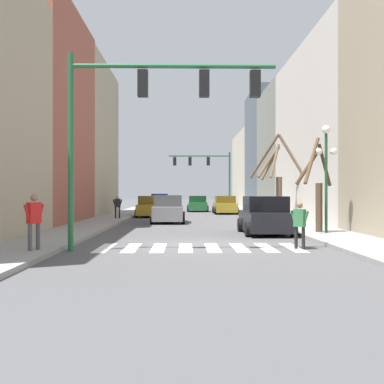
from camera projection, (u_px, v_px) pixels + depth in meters
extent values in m
plane|color=#4C4C4F|center=(198.00, 245.00, 15.73)|extent=(240.00, 240.00, 0.00)
cube|color=gray|center=(38.00, 243.00, 15.63)|extent=(2.53, 90.00, 0.15)
cube|color=gray|center=(356.00, 243.00, 15.82)|extent=(2.53, 90.00, 0.15)
cube|color=#934C3D|center=(27.00, 117.00, 26.70)|extent=(6.00, 10.16, 12.71)
cube|color=tan|center=(73.00, 140.00, 37.49)|extent=(6.00, 11.43, 12.50)
cube|color=beige|center=(345.00, 134.00, 28.80)|extent=(6.00, 14.66, 11.24)
cube|color=gray|center=(298.00, 151.00, 40.79)|extent=(6.00, 9.34, 11.33)
cube|color=#515B66|center=(277.00, 151.00, 50.07)|extent=(6.00, 9.21, 13.12)
cube|color=#BCB299|center=(260.00, 170.00, 61.65)|extent=(6.00, 13.98, 10.03)
cube|color=white|center=(105.00, 248.00, 14.94)|extent=(0.45, 2.60, 0.01)
cube|color=white|center=(132.00, 248.00, 14.95)|extent=(0.45, 2.60, 0.01)
cube|color=white|center=(159.00, 248.00, 14.97)|extent=(0.45, 2.60, 0.01)
cube|color=white|center=(186.00, 248.00, 14.98)|extent=(0.45, 2.60, 0.01)
cube|color=white|center=(213.00, 248.00, 15.00)|extent=(0.45, 2.60, 0.01)
cube|color=white|center=(239.00, 248.00, 15.01)|extent=(0.45, 2.60, 0.01)
cube|color=white|center=(266.00, 248.00, 15.03)|extent=(0.45, 2.60, 0.01)
cube|color=white|center=(293.00, 247.00, 15.04)|extent=(0.45, 2.60, 0.01)
cylinder|color=#236038|center=(71.00, 152.00, 14.12)|extent=(0.18, 0.18, 6.25)
cylinder|color=#236038|center=(174.00, 66.00, 14.19)|extent=(6.47, 0.14, 0.14)
cube|color=black|center=(143.00, 83.00, 14.17)|extent=(0.32, 0.28, 0.84)
cube|color=black|center=(204.00, 84.00, 14.20)|extent=(0.32, 0.28, 0.84)
cube|color=black|center=(255.00, 84.00, 14.23)|extent=(0.32, 0.28, 0.84)
cylinder|color=#236038|center=(230.00, 182.00, 45.25)|extent=(0.18, 0.18, 6.01)
cylinder|color=#236038|center=(199.00, 156.00, 45.21)|extent=(6.15, 0.14, 0.14)
cube|color=black|center=(208.00, 161.00, 45.22)|extent=(0.32, 0.28, 0.84)
cube|color=black|center=(190.00, 161.00, 45.19)|extent=(0.32, 0.28, 0.84)
cube|color=black|center=(175.00, 161.00, 45.17)|extent=(0.32, 0.28, 0.84)
cylinder|color=#1E4C2D|center=(326.00, 183.00, 19.22)|extent=(0.12, 0.12, 4.23)
sphere|color=white|center=(326.00, 130.00, 19.23)|extent=(0.36, 0.36, 0.36)
sphere|color=white|center=(319.00, 151.00, 19.22)|extent=(0.31, 0.31, 0.31)
sphere|color=white|center=(334.00, 151.00, 19.23)|extent=(0.31, 0.31, 0.31)
cube|color=navy|center=(160.00, 205.00, 48.63)|extent=(1.86, 4.45, 0.89)
cube|color=#0E1C46|center=(160.00, 197.00, 48.63)|extent=(1.72, 2.31, 0.73)
cylinder|color=black|center=(152.00, 207.00, 49.99)|extent=(0.22, 0.64, 0.64)
cylinder|color=black|center=(169.00, 207.00, 50.03)|extent=(0.22, 0.64, 0.64)
cylinder|color=black|center=(150.00, 208.00, 47.24)|extent=(0.22, 0.64, 0.64)
cylinder|color=black|center=(168.00, 208.00, 47.27)|extent=(0.22, 0.64, 0.64)
cube|color=#236B38|center=(197.00, 206.00, 45.38)|extent=(1.84, 4.16, 0.77)
cube|color=#133A1E|center=(197.00, 199.00, 45.39)|extent=(1.69, 2.16, 0.63)
cylinder|color=black|center=(188.00, 208.00, 46.66)|extent=(0.22, 0.64, 0.64)
cylinder|color=black|center=(206.00, 208.00, 46.69)|extent=(0.22, 0.64, 0.64)
cylinder|color=black|center=(188.00, 209.00, 44.08)|extent=(0.22, 0.64, 0.64)
cylinder|color=black|center=(207.00, 209.00, 44.11)|extent=(0.22, 0.64, 0.64)
cube|color=gray|center=(168.00, 213.00, 27.86)|extent=(1.79, 4.12, 0.84)
cube|color=#464648|center=(168.00, 201.00, 27.86)|extent=(1.65, 2.14, 0.69)
cylinder|color=black|center=(183.00, 219.00, 26.60)|extent=(0.22, 0.64, 0.64)
cylinder|color=black|center=(152.00, 219.00, 26.57)|extent=(0.22, 0.64, 0.64)
cylinder|color=black|center=(183.00, 216.00, 29.15)|extent=(0.22, 0.64, 0.64)
cylinder|color=black|center=(155.00, 217.00, 29.12)|extent=(0.22, 0.64, 0.64)
cube|color=black|center=(265.00, 221.00, 20.08)|extent=(1.88, 4.17, 0.83)
cube|color=black|center=(265.00, 204.00, 20.08)|extent=(1.73, 2.17, 0.68)
cylinder|color=black|center=(240.00, 225.00, 21.35)|extent=(0.22, 0.64, 0.64)
cylinder|color=black|center=(280.00, 225.00, 21.38)|extent=(0.22, 0.64, 0.64)
cylinder|color=black|center=(248.00, 229.00, 18.76)|extent=(0.22, 0.64, 0.64)
cylinder|color=black|center=(294.00, 229.00, 18.80)|extent=(0.22, 0.64, 0.64)
cube|color=#A38423|center=(225.00, 207.00, 40.24)|extent=(1.84, 4.52, 0.79)
cube|color=#594813|center=(225.00, 199.00, 40.24)|extent=(1.70, 2.35, 0.64)
cylinder|color=black|center=(213.00, 210.00, 41.63)|extent=(0.22, 0.64, 0.64)
cylinder|color=black|center=(234.00, 210.00, 41.66)|extent=(0.22, 0.64, 0.64)
cylinder|color=black|center=(216.00, 211.00, 38.82)|extent=(0.22, 0.64, 0.64)
cylinder|color=black|center=(237.00, 211.00, 38.85)|extent=(0.22, 0.64, 0.64)
cube|color=#A38423|center=(150.00, 209.00, 34.94)|extent=(1.81, 4.29, 0.80)
cube|color=#594813|center=(150.00, 200.00, 34.95)|extent=(1.66, 2.23, 0.65)
cylinder|color=black|center=(140.00, 212.00, 36.26)|extent=(0.22, 0.64, 0.64)
cylinder|color=black|center=(163.00, 212.00, 36.29)|extent=(0.22, 0.64, 0.64)
cylinder|color=black|center=(136.00, 213.00, 33.60)|extent=(0.22, 0.64, 0.64)
cylinder|color=black|center=(161.00, 213.00, 33.63)|extent=(0.22, 0.64, 0.64)
cylinder|color=black|center=(296.00, 238.00, 14.68)|extent=(0.11, 0.11, 0.73)
cylinder|color=black|center=(303.00, 238.00, 14.50)|extent=(0.11, 0.11, 0.73)
cube|color=#337542|center=(300.00, 218.00, 14.59)|extent=(0.40, 0.39, 0.58)
sphere|color=#8C664C|center=(300.00, 205.00, 14.60)|extent=(0.21, 0.21, 0.21)
cylinder|color=#337542|center=(294.00, 219.00, 14.73)|extent=(0.24, 0.23, 0.56)
cylinder|color=#337542|center=(305.00, 219.00, 14.46)|extent=(0.24, 0.23, 0.56)
cylinder|color=black|center=(119.00, 213.00, 30.24)|extent=(0.11, 0.11, 0.74)
cylinder|color=black|center=(116.00, 213.00, 30.13)|extent=(0.11, 0.11, 0.74)
cube|color=black|center=(118.00, 203.00, 30.19)|extent=(0.41, 0.33, 0.58)
sphere|color=beige|center=(118.00, 197.00, 30.19)|extent=(0.21, 0.21, 0.21)
cylinder|color=black|center=(121.00, 203.00, 30.27)|extent=(0.27, 0.17, 0.56)
cylinder|color=black|center=(114.00, 204.00, 30.11)|extent=(0.27, 0.17, 0.56)
cylinder|color=#4C4C51|center=(30.00, 237.00, 13.05)|extent=(0.12, 0.12, 0.79)
cylinder|color=#4C4C51|center=(38.00, 236.00, 13.29)|extent=(0.12, 0.12, 0.79)
cube|color=red|center=(34.00, 213.00, 13.18)|extent=(0.40, 0.44, 0.62)
sphere|color=#8C664C|center=(34.00, 197.00, 13.18)|extent=(0.22, 0.22, 0.22)
cylinder|color=red|center=(28.00, 215.00, 12.99)|extent=(0.22, 0.27, 0.60)
cylinder|color=red|center=(40.00, 214.00, 13.36)|extent=(0.22, 0.27, 0.60)
cylinder|color=brown|center=(279.00, 198.00, 28.71)|extent=(0.39, 0.39, 2.73)
cylinder|color=brown|center=(264.00, 156.00, 29.26)|extent=(1.82, 1.33, 2.91)
cylinder|color=brown|center=(269.00, 161.00, 28.28)|extent=(1.63, 1.10, 2.20)
cylinder|color=brown|center=(270.00, 163.00, 28.48)|extent=(1.35, 0.65, 2.23)
cylinder|color=brown|center=(275.00, 161.00, 28.04)|extent=(0.95, 1.52, 2.30)
cylinder|color=brown|center=(292.00, 156.00, 28.33)|extent=(1.63, 1.03, 2.92)
cylinder|color=brown|center=(319.00, 207.00, 19.50)|extent=(0.30, 0.30, 2.12)
cylinder|color=brown|center=(308.00, 167.00, 19.55)|extent=(1.10, 0.27, 1.59)
cylinder|color=brown|center=(312.00, 160.00, 18.94)|extent=(1.04, 1.29, 2.11)
cylinder|color=brown|center=(325.00, 165.00, 19.66)|extent=(0.73, 0.45, 1.86)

